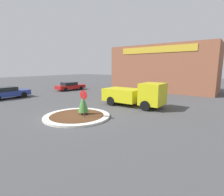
# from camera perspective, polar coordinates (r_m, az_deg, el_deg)

# --- Properties ---
(ground_plane) EXTENTS (120.00, 120.00, 0.00)m
(ground_plane) POSITION_cam_1_polar(r_m,az_deg,el_deg) (13.40, -11.33, -6.15)
(ground_plane) COLOR #474749
(traffic_island) EXTENTS (4.89, 4.89, 0.15)m
(traffic_island) POSITION_cam_1_polar(r_m,az_deg,el_deg) (13.38, -11.34, -5.85)
(traffic_island) COLOR silver
(traffic_island) RESTS_ON ground_plane
(stop_sign) EXTENTS (0.65, 0.07, 2.11)m
(stop_sign) POSITION_cam_1_polar(r_m,az_deg,el_deg) (12.48, -9.25, -0.44)
(stop_sign) COLOR #4C4C51
(stop_sign) RESTS_ON ground_plane
(island_shrub) EXTENTS (0.79, 0.79, 1.57)m
(island_shrub) POSITION_cam_1_polar(r_m,az_deg,el_deg) (13.36, -9.40, -1.61)
(island_shrub) COLOR brown
(island_shrub) RESTS_ON traffic_island
(utility_truck) EXTENTS (5.86, 2.46, 2.30)m
(utility_truck) POSITION_cam_1_polar(r_m,az_deg,el_deg) (16.68, 7.58, 1.09)
(utility_truck) COLOR gold
(utility_truck) RESTS_ON ground_plane
(storefront_building) EXTENTS (15.69, 6.07, 6.97)m
(storefront_building) POSITION_cam_1_polar(r_m,az_deg,el_deg) (29.16, 16.19, 9.24)
(storefront_building) COLOR #93563D
(storefront_building) RESTS_ON ground_plane
(parked_sedan_blue) EXTENTS (2.02, 4.74, 1.39)m
(parked_sedan_blue) POSITION_cam_1_polar(r_m,az_deg,el_deg) (24.14, -30.98, 1.53)
(parked_sedan_blue) COLOR navy
(parked_sedan_blue) RESTS_ON ground_plane
(parked_sedan_red) EXTENTS (2.49, 4.88, 1.31)m
(parked_sedan_red) POSITION_cam_1_polar(r_m,az_deg,el_deg) (29.25, -13.51, 3.82)
(parked_sedan_red) COLOR #B21919
(parked_sedan_red) RESTS_ON ground_plane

